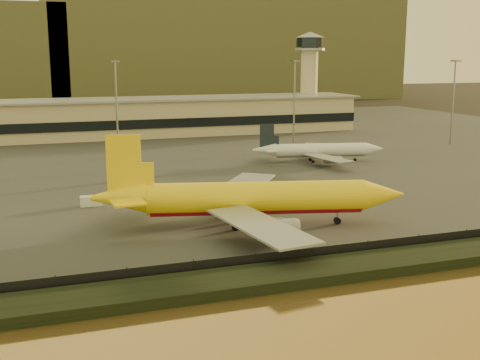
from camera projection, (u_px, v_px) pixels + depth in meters
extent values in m
plane|color=black|center=(263.00, 239.00, 89.34)|extent=(900.00, 900.00, 0.00)
cube|color=black|center=(313.00, 272.00, 73.47)|extent=(320.00, 7.00, 1.40)
cube|color=#2D2D2D|center=(146.00, 148.00, 177.23)|extent=(320.00, 220.00, 0.20)
cube|color=black|center=(299.00, 257.00, 77.06)|extent=(300.00, 0.05, 2.20)
cube|color=tan|center=(129.00, 118.00, 203.76)|extent=(160.00, 22.00, 12.00)
cube|color=black|center=(135.00, 125.00, 193.60)|extent=(160.00, 0.60, 3.00)
cube|color=gray|center=(128.00, 99.00, 202.50)|extent=(164.00, 24.00, 0.60)
cylinder|color=tan|center=(309.00, 87.00, 230.04)|extent=(6.40, 6.40, 30.00)
cylinder|color=black|center=(310.00, 42.00, 226.69)|extent=(10.40, 10.40, 3.50)
cone|color=gray|center=(310.00, 35.00, 226.13)|extent=(11.20, 11.20, 2.00)
cylinder|color=gray|center=(310.00, 49.00, 227.20)|extent=(11.20, 11.20, 0.80)
cylinder|color=slate|center=(117.00, 111.00, 157.60)|extent=(0.50, 0.50, 25.00)
cube|color=slate|center=(115.00, 61.00, 155.05)|extent=(2.20, 2.20, 0.40)
cylinder|color=slate|center=(294.00, 106.00, 171.85)|extent=(0.50, 0.50, 25.00)
cube|color=slate|center=(295.00, 61.00, 169.30)|extent=(2.20, 2.20, 0.40)
cylinder|color=slate|center=(453.00, 103.00, 182.39)|extent=(0.50, 0.50, 25.00)
cube|color=slate|center=(456.00, 61.00, 179.85)|extent=(2.20, 2.20, 0.40)
cube|color=brown|center=(207.00, 45.00, 425.90)|extent=(220.00, 160.00, 70.00)
cylinder|color=yellow|center=(257.00, 197.00, 94.49)|extent=(34.37, 13.21, 4.94)
cylinder|color=#AD0917|center=(257.00, 202.00, 94.67)|extent=(33.18, 11.93, 3.85)
cone|color=yellow|center=(383.00, 195.00, 96.21)|extent=(7.66, 6.43, 4.94)
cone|color=yellow|center=(119.00, 197.00, 92.62)|extent=(9.50, 6.89, 4.94)
cube|color=yellow|center=(124.00, 163.00, 91.61)|extent=(5.16, 1.67, 8.65)
cube|color=yellow|center=(134.00, 188.00, 97.53)|extent=(6.52, 6.50, 0.30)
cube|color=yellow|center=(128.00, 202.00, 87.88)|extent=(5.05, 4.99, 0.30)
cube|color=gray|center=(243.00, 185.00, 107.43)|extent=(18.01, 21.17, 0.30)
cylinder|color=gray|center=(258.00, 196.00, 104.77)|extent=(6.19, 4.04, 2.72)
cube|color=gray|center=(260.00, 225.00, 81.74)|extent=(9.47, 22.08, 0.30)
cylinder|color=gray|center=(274.00, 228.00, 85.34)|extent=(6.19, 4.04, 2.72)
cylinder|color=black|center=(337.00, 221.00, 96.43)|extent=(1.27, 1.11, 1.09)
cylinder|color=slate|center=(337.00, 217.00, 96.31)|extent=(0.19, 0.19, 2.22)
cylinder|color=black|center=(235.00, 227.00, 92.86)|extent=(1.27, 1.11, 1.09)
cylinder|color=slate|center=(235.00, 223.00, 92.74)|extent=(0.19, 0.19, 2.22)
cylinder|color=black|center=(233.00, 219.00, 97.20)|extent=(1.27, 1.11, 1.09)
cylinder|color=slate|center=(233.00, 216.00, 97.08)|extent=(0.19, 0.19, 2.22)
cylinder|color=silver|center=(321.00, 150.00, 153.30)|extent=(23.76, 8.18, 3.28)
cylinder|color=gray|center=(321.00, 152.00, 153.42)|extent=(22.97, 7.34, 2.56)
cone|color=silver|center=(374.00, 149.00, 154.99)|extent=(5.18, 4.17, 3.28)
cone|color=silver|center=(264.00, 150.00, 151.49)|extent=(6.46, 4.45, 3.28)
cube|color=black|center=(267.00, 136.00, 150.85)|extent=(3.58, 1.02, 5.74)
cube|color=silver|center=(267.00, 147.00, 154.79)|extent=(4.40, 4.34, 0.20)
cube|color=silver|center=(272.00, 151.00, 148.41)|extent=(3.58, 3.43, 0.20)
cube|color=gray|center=(310.00, 147.00, 162.11)|extent=(12.08, 14.78, 0.20)
cylinder|color=gray|center=(318.00, 151.00, 160.33)|extent=(4.23, 2.59, 1.80)
cube|color=gray|center=(328.00, 158.00, 144.58)|extent=(7.04, 15.32, 0.20)
cylinder|color=gray|center=(332.00, 160.00, 147.10)|extent=(4.23, 2.59, 1.80)
cylinder|color=black|center=(355.00, 160.00, 154.93)|extent=(0.83, 0.71, 0.72)
cylinder|color=slate|center=(355.00, 158.00, 154.86)|extent=(0.17, 0.17, 1.48)
cylinder|color=black|center=(313.00, 162.00, 152.13)|extent=(0.83, 0.71, 0.72)
cylinder|color=slate|center=(313.00, 160.00, 152.05)|extent=(0.17, 0.17, 1.48)
cylinder|color=black|center=(310.00, 160.00, 155.00)|extent=(0.83, 0.71, 0.72)
cylinder|color=slate|center=(310.00, 158.00, 154.92)|extent=(0.17, 0.17, 1.48)
cube|color=yellow|center=(287.00, 189.00, 117.82)|extent=(4.67, 2.40, 2.03)
cube|color=silver|center=(91.00, 201.00, 108.22)|extent=(4.06, 2.02, 1.78)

